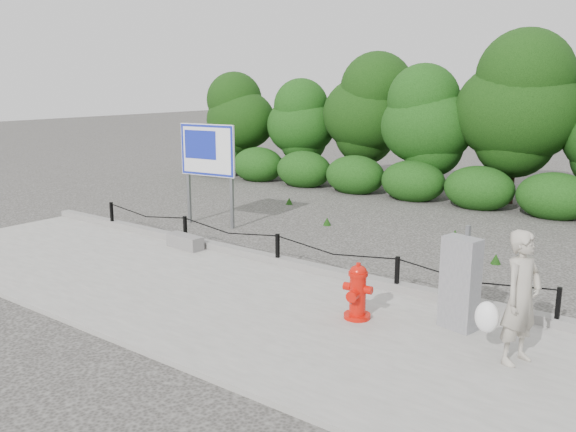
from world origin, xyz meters
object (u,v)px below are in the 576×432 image
(fire_hydrant, at_px, (357,292))
(utility_cabinet, at_px, (460,283))
(advertising_sign, at_px, (208,155))
(concrete_block, at_px, (185,242))
(pedestrian, at_px, (519,299))

(fire_hydrant, xyz_separation_m, utility_cabinet, (1.32, 0.55, 0.26))
(utility_cabinet, distance_m, advertising_sign, 7.87)
(utility_cabinet, xyz_separation_m, advertising_sign, (-7.37, 2.57, 1.01))
(advertising_sign, bearing_deg, utility_cabinet, -26.44)
(utility_cabinet, height_order, advertising_sign, advertising_sign)
(concrete_block, xyz_separation_m, utility_cabinet, (6.14, -0.59, 0.52))
(concrete_block, bearing_deg, fire_hydrant, -13.32)
(fire_hydrant, bearing_deg, concrete_block, 159.87)
(pedestrian, bearing_deg, utility_cabinet, 76.02)
(fire_hydrant, xyz_separation_m, advertising_sign, (-6.06, 3.12, 1.27))
(pedestrian, distance_m, concrete_block, 7.24)
(fire_hydrant, xyz_separation_m, concrete_block, (-4.82, 1.14, -0.26))
(fire_hydrant, bearing_deg, utility_cabinet, 15.94)
(fire_hydrant, relative_size, utility_cabinet, 0.58)
(advertising_sign, bearing_deg, concrete_block, -65.32)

